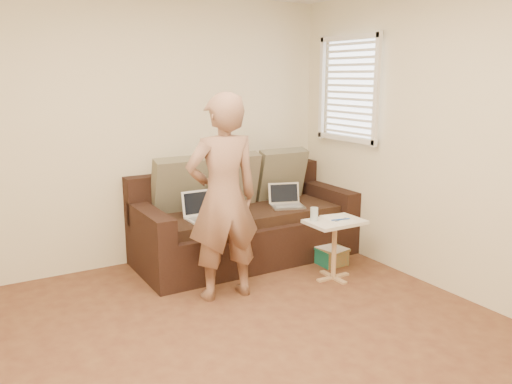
% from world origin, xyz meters
% --- Properties ---
extents(floor, '(4.50, 4.50, 0.00)m').
position_xyz_m(floor, '(0.00, 0.00, 0.00)').
color(floor, '#512A1E').
rests_on(floor, ground).
extents(wall_back, '(4.00, 0.00, 4.00)m').
position_xyz_m(wall_back, '(0.00, 2.25, 1.30)').
color(wall_back, beige).
rests_on(wall_back, ground).
extents(wall_right, '(0.00, 4.50, 4.50)m').
position_xyz_m(wall_right, '(2.00, 0.00, 1.30)').
color(wall_right, beige).
rests_on(wall_right, ground).
extents(window_blinds, '(0.12, 0.88, 1.08)m').
position_xyz_m(window_blinds, '(1.95, 1.50, 1.70)').
color(window_blinds, white).
rests_on(window_blinds, wall_right).
extents(sofa, '(2.20, 0.95, 0.85)m').
position_xyz_m(sofa, '(0.90, 1.77, 0.42)').
color(sofa, black).
rests_on(sofa, ground).
extents(pillow_left, '(0.55, 0.29, 0.57)m').
position_xyz_m(pillow_left, '(0.30, 2.01, 0.79)').
color(pillow_left, '#635B49').
rests_on(pillow_left, sofa).
extents(pillow_mid, '(0.55, 0.27, 0.57)m').
position_xyz_m(pillow_mid, '(0.85, 1.97, 0.79)').
color(pillow_mid, brown).
rests_on(pillow_mid, sofa).
extents(pillow_right, '(0.55, 0.28, 0.57)m').
position_xyz_m(pillow_right, '(1.45, 1.98, 0.79)').
color(pillow_right, '#635B49').
rests_on(pillow_right, sofa).
extents(laptop_silver, '(0.38, 0.33, 0.22)m').
position_xyz_m(laptop_silver, '(1.31, 1.62, 0.52)').
color(laptop_silver, '#B7BABC').
rests_on(laptop_silver, sofa).
extents(laptop_white, '(0.36, 0.26, 0.26)m').
position_xyz_m(laptop_white, '(0.40, 1.63, 0.52)').
color(laptop_white, white).
rests_on(laptop_white, sofa).
extents(person, '(0.66, 0.48, 1.71)m').
position_xyz_m(person, '(0.28, 1.05, 0.86)').
color(person, brown).
rests_on(person, ground).
extents(side_table, '(0.51, 0.35, 0.56)m').
position_xyz_m(side_table, '(1.33, 0.89, 0.28)').
color(side_table, silver).
rests_on(side_table, ground).
extents(drinking_glass, '(0.07, 0.07, 0.12)m').
position_xyz_m(drinking_glass, '(1.16, 0.98, 0.62)').
color(drinking_glass, silver).
rests_on(drinking_glass, side_table).
extents(scissors, '(0.20, 0.14, 0.02)m').
position_xyz_m(scissors, '(1.37, 0.86, 0.56)').
color(scissors, silver).
rests_on(scissors, side_table).
extents(paper_on_table, '(0.25, 0.33, 0.00)m').
position_xyz_m(paper_on_table, '(1.39, 0.92, 0.56)').
color(paper_on_table, white).
rests_on(paper_on_table, side_table).
extents(striped_box, '(0.28, 0.28, 0.17)m').
position_xyz_m(striped_box, '(1.54, 1.20, 0.09)').
color(striped_box, '#D45A1F').
rests_on(striped_box, ground).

